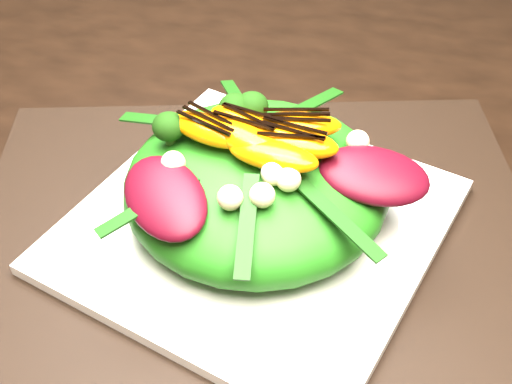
% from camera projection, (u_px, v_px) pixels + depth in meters
% --- Properties ---
extents(dining_table, '(1.60, 0.90, 0.75)m').
position_uv_depth(dining_table, '(94.00, 182.00, 0.64)').
color(dining_table, black).
rests_on(dining_table, floor).
extents(placemat, '(0.55, 0.47, 0.00)m').
position_uv_depth(placemat, '(256.00, 231.00, 0.57)').
color(placemat, black).
rests_on(placemat, dining_table).
extents(plate_base, '(0.34, 0.34, 0.01)m').
position_uv_depth(plate_base, '(256.00, 225.00, 0.56)').
color(plate_base, white).
rests_on(plate_base, placemat).
extents(salad_bowl, '(0.25, 0.25, 0.02)m').
position_uv_depth(salad_bowl, '(256.00, 213.00, 0.55)').
color(salad_bowl, silver).
rests_on(salad_bowl, plate_base).
extents(lettuce_mound, '(0.21, 0.21, 0.07)m').
position_uv_depth(lettuce_mound, '(256.00, 184.00, 0.53)').
color(lettuce_mound, '#236B13').
rests_on(lettuce_mound, salad_bowl).
extents(radicchio_leaf, '(0.09, 0.06, 0.02)m').
position_uv_depth(radicchio_leaf, '(374.00, 175.00, 0.50)').
color(radicchio_leaf, '#3D0611').
rests_on(radicchio_leaf, lettuce_mound).
extents(orange_segment, '(0.07, 0.04, 0.02)m').
position_uv_depth(orange_segment, '(228.00, 130.00, 0.51)').
color(orange_segment, orange).
rests_on(orange_segment, lettuce_mound).
extents(broccoli_floret, '(0.04, 0.04, 0.04)m').
position_uv_depth(broccoli_floret, '(181.00, 100.00, 0.55)').
color(broccoli_floret, black).
rests_on(broccoli_floret, lettuce_mound).
extents(macadamia_nut, '(0.02, 0.02, 0.02)m').
position_uv_depth(macadamia_nut, '(293.00, 208.00, 0.46)').
color(macadamia_nut, beige).
rests_on(macadamia_nut, lettuce_mound).
extents(balsamic_drizzle, '(0.05, 0.01, 0.00)m').
position_uv_depth(balsamic_drizzle, '(228.00, 120.00, 0.50)').
color(balsamic_drizzle, black).
rests_on(balsamic_drizzle, orange_segment).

